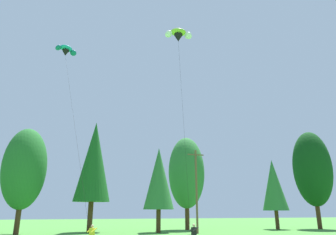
% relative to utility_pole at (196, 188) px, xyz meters
% --- Properties ---
extents(treeline_tree_c, '(5.26, 5.26, 12.81)m').
position_rel_utility_pole_xyz_m(treeline_tree_c, '(-21.07, 4.71, 2.32)').
color(treeline_tree_c, '#472D19').
rests_on(treeline_tree_c, ground_plane).
extents(treeline_tree_d, '(4.86, 4.86, 14.80)m').
position_rel_utility_pole_xyz_m(treeline_tree_d, '(-12.59, 6.26, 3.84)').
color(treeline_tree_d, '#472D19').
rests_on(treeline_tree_d, ground_plane).
extents(treeline_tree_e, '(4.01, 4.01, 10.97)m').
position_rel_utility_pole_xyz_m(treeline_tree_e, '(-4.13, 3.14, 1.44)').
color(treeline_tree_e, '#472D19').
rests_on(treeline_tree_e, ground_plane).
extents(treeline_tree_f, '(5.55, 5.55, 13.89)m').
position_rel_utility_pole_xyz_m(treeline_tree_f, '(1.67, 8.15, 2.98)').
color(treeline_tree_f, '#472D19').
rests_on(treeline_tree_f, ground_plane).
extents(treeline_tree_g, '(3.91, 3.91, 10.51)m').
position_rel_utility_pole_xyz_m(treeline_tree_g, '(15.05, 5.07, 1.15)').
color(treeline_tree_g, '#472D19').
rests_on(treeline_tree_g, ground_plane).
extents(treeline_tree_h, '(5.94, 5.94, 15.32)m').
position_rel_utility_pole_xyz_m(treeline_tree_h, '(21.92, 4.06, 3.84)').
color(treeline_tree_h, '#472D19').
rests_on(treeline_tree_h, ground_plane).
extents(utility_pole, '(2.20, 0.26, 10.33)m').
position_rel_utility_pole_xyz_m(utility_pole, '(0.00, 0.00, 0.00)').
color(utility_pole, brown).
rests_on(utility_pole, ground_plane).
extents(kite_flyer_near, '(0.75, 0.76, 1.69)m').
position_rel_utility_pole_xyz_m(kite_flyer_near, '(-13.52, -12.92, -4.43)').
color(kite_flyer_near, gray).
rests_on(kite_flyer_near, ground_plane).
extents(kite_flyer_mid, '(0.66, 0.69, 1.69)m').
position_rel_utility_pole_xyz_m(kite_flyer_mid, '(-5.81, -13.68, -4.43)').
color(kite_flyer_mid, navy).
rests_on(kite_flyer_mid, ground_plane).
extents(parafoil_kite_high_teal, '(5.01, 14.34, 21.48)m').
position_rel_utility_pole_xyz_m(parafoil_kite_high_teal, '(-17.40, 0.22, 16.92)').
color(parafoil_kite_high_teal, teal).
extents(parafoil_kite_mid_lime_white, '(4.03, 9.48, 23.22)m').
position_rel_utility_pole_xyz_m(parafoil_kite_mid_lime_white, '(-3.94, -5.04, 18.47)').
color(parafoil_kite_mid_lime_white, '#93D633').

